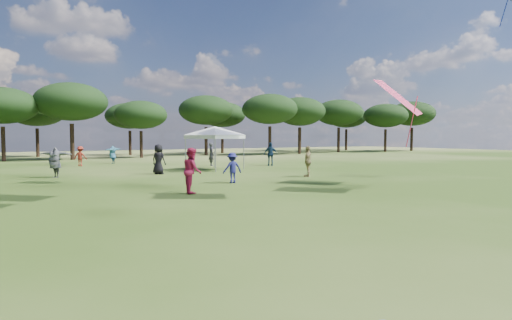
% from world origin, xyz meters
% --- Properties ---
extents(tree_line, '(108.78, 17.63, 7.77)m').
position_xyz_m(tree_line, '(2.39, 47.41, 5.42)').
color(tree_line, black).
rests_on(tree_line, ground).
extents(tent_right, '(5.73, 5.73, 3.31)m').
position_xyz_m(tent_right, '(9.78, 25.55, 2.88)').
color(tent_right, gray).
rests_on(tent_right, ground).
extents(festival_crowd, '(30.03, 22.44, 1.87)m').
position_xyz_m(festival_crowd, '(0.87, 24.54, 0.86)').
color(festival_crowd, '#92824F').
rests_on(festival_crowd, ground).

